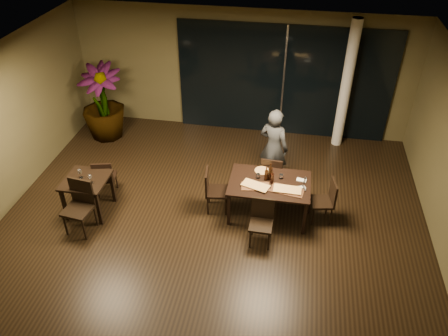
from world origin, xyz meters
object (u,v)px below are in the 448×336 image
Objects in this scene: chair_main_left at (213,188)px; bottle_a at (266,174)px; bottle_b at (272,177)px; chair_main_far at (272,174)px; potted_plant at (102,102)px; side_table at (87,185)px; bottle_c at (270,172)px; chair_main_near at (262,219)px; chair_side_near at (80,203)px; chair_main_right at (326,199)px; main_table at (269,186)px; diner at (274,147)px; chair_side_far at (105,176)px.

chair_main_left is 3.10× the size of bottle_a.
chair_main_left is 3.28× the size of bottle_b.
potted_plant is at bearing -16.63° from chair_main_far.
bottle_c is (3.39, 0.59, 0.30)m from side_table.
chair_side_near is at bearing -174.87° from chair_main_near.
main_table is at bearing -99.62° from chair_main_right.
bottle_a is at bearing -155.75° from bottle_c.
bottle_b is (1.11, 0.05, 0.38)m from chair_main_left.
bottle_c is (3.32, 1.07, 0.36)m from chair_side_near.
bottle_a is at bearing -102.84° from chair_main_right.
bottle_b is at bearing -28.77° from bottle_a.
side_table is 4.49m from chair_main_right.
diner reaches higher than bottle_b.
bottle_c reaches higher than chair_main_left.
chair_main_near reaches higher than main_table.
main_table is at bearing 23.86° from chair_side_near.
diner is (3.25, 1.06, 0.38)m from chair_side_far.
diner reaches higher than chair_main_left.
potted_plant is (-0.91, 2.23, 0.44)m from chair_side_far.
chair_main_near is (-0.06, -0.73, -0.19)m from main_table.
chair_main_right is 1.21m from bottle_a.
chair_main_left is (-1.07, -0.05, -0.17)m from main_table.
bottle_b is at bearing -99.51° from chair_main_right.
chair_main_left is 2.13m from chair_main_right.
chair_side_far is at bearing 94.35° from chair_side_near.
diner is 0.93× the size of potted_plant.
chair_main_left is (-1.07, -0.67, 0.00)m from chair_main_far.
chair_main_right is at bearing 20.29° from chair_side_near.
chair_main_right is (1.06, 0.02, -0.18)m from main_table.
chair_side_far reaches higher than side_table.
main_table is at bearing -94.71° from chair_main_left.
bottle_a is at bearing -27.70° from potted_plant.
chair_side_far is at bearing 81.75° from chair_main_left.
potted_plant is 6.24× the size of bottle_a.
bottle_a is 0.13m from bottle_b.
potted_plant reaches higher than main_table.
diner is (-1.09, 1.03, 0.36)m from chair_main_right.
main_table is 0.75m from chair_main_near.
main_table is at bearing -84.95° from bottle_c.
chair_main_far reaches higher than main_table.
bottle_b is (3.31, 0.01, 0.41)m from chair_side_far.
chair_main_far reaches higher than chair_main_right.
diner is at bearing 93.39° from bottle_b.
chair_side_far is (-3.21, 0.71, -0.01)m from chair_main_near.
chair_main_near is 0.47× the size of potted_plant.
chair_side_far is at bearing -67.81° from potted_plant.
side_table is 0.91× the size of chair_main_right.
chair_main_right is (2.13, 0.07, -0.02)m from chair_main_left.
diner reaches higher than bottle_a.
chair_main_near is 0.94m from bottle_c.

